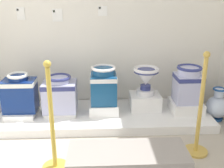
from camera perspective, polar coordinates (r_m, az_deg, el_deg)
name	(u,v)px	position (r m, az deg, el deg)	size (l,w,h in m)	color
wall_back	(103,1)	(3.55, -1.98, 17.29)	(3.44, 0.06, 2.87)	white
display_platform	(105,116)	(3.41, -1.60, -6.85)	(2.63, 0.85, 0.10)	white
plinth_block_leftmost	(22,113)	(3.50, -18.66, -5.80)	(0.35, 0.37, 0.06)	white
antique_toilet_leftmost	(20,92)	(3.40, -19.13, -1.68)	(0.40, 0.27, 0.47)	navy
plinth_block_rightmost	(61,112)	(3.41, -10.81, -5.83)	(0.38, 0.29, 0.05)	white
antique_toilet_rightmost	(60,93)	(3.31, -11.08, -1.89)	(0.41, 0.33, 0.44)	#A5A9CF
plinth_block_broad_patterned	(104,107)	(3.39, -1.75, -4.91)	(0.35, 0.37, 0.13)	white
antique_toilet_broad_patterned	(104,84)	(3.28, -1.80, -0.02)	(0.32, 0.33, 0.47)	navy
plinth_block_central_ornate	(145,101)	(3.49, 7.03, -3.72)	(0.39, 0.32, 0.20)	white
antique_toilet_central_ornate	(146,77)	(3.38, 7.26, 1.40)	(0.33, 0.33, 0.35)	white
plinth_block_slender_white	(186,106)	(3.53, 15.48, -4.60)	(0.39, 0.36, 0.13)	white
antique_toilet_slender_white	(188,83)	(3.42, 15.93, 0.12)	(0.32, 0.31, 0.46)	#B6BAE4
info_placard_first	(21,13)	(3.65, -18.96, 14.08)	(0.10, 0.01, 0.15)	white
info_placard_second	(57,15)	(3.56, -11.58, 14.24)	(0.13, 0.01, 0.16)	white
info_placard_third	(103,11)	(3.52, -2.03, 15.36)	(0.11, 0.01, 0.12)	white
decorative_vase_spare	(217,106)	(3.62, 21.56, -4.43)	(0.28, 0.28, 0.42)	#1B4993
stanchion_post_near_left	(53,137)	(2.47, -12.48, -10.97)	(0.24, 0.24, 1.03)	gold
stanchion_post_near_right	(199,123)	(2.77, 18.05, -7.89)	(0.24, 0.24, 1.05)	gold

